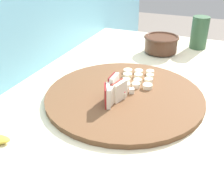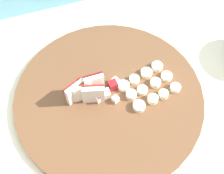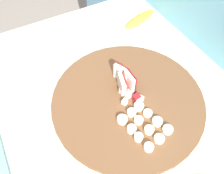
{
  "view_description": "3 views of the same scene",
  "coord_description": "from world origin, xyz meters",
  "px_view_note": "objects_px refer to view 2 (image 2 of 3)",
  "views": [
    {
      "loc": [
        -0.73,
        -0.2,
        1.3
      ],
      "look_at": [
        -0.08,
        0.07,
        0.93
      ],
      "focal_mm": 43.62,
      "sensor_mm": 36.0,
      "label": 1
    },
    {
      "loc": [
        -0.19,
        -0.31,
        1.55
      ],
      "look_at": [
        -0.07,
        0.05,
        0.92
      ],
      "focal_mm": 48.51,
      "sensor_mm": 36.0,
      "label": 2
    },
    {
      "loc": [
        0.23,
        -0.2,
        1.48
      ],
      "look_at": [
        -0.12,
        -0.01,
        0.96
      ],
      "focal_mm": 36.59,
      "sensor_mm": 36.0,
      "label": 3
    }
  ],
  "objects_px": {
    "banana_slice_rows": "(149,86)",
    "apple_dice_pile": "(108,91)",
    "apple_wedge_fan": "(87,90)",
    "cutting_board": "(109,97)"
  },
  "relations": [
    {
      "from": "cutting_board",
      "to": "apple_wedge_fan",
      "type": "height_order",
      "value": "apple_wedge_fan"
    },
    {
      "from": "cutting_board",
      "to": "apple_wedge_fan",
      "type": "distance_m",
      "value": 0.06
    },
    {
      "from": "cutting_board",
      "to": "banana_slice_rows",
      "type": "distance_m",
      "value": 0.1
    },
    {
      "from": "cutting_board",
      "to": "apple_dice_pile",
      "type": "xyz_separation_m",
      "value": [
        0.0,
        0.01,
        0.02
      ]
    },
    {
      "from": "cutting_board",
      "to": "banana_slice_rows",
      "type": "xyz_separation_m",
      "value": [
        0.1,
        -0.01,
        0.01
      ]
    },
    {
      "from": "apple_wedge_fan",
      "to": "apple_dice_pile",
      "type": "height_order",
      "value": "apple_wedge_fan"
    },
    {
      "from": "cutting_board",
      "to": "banana_slice_rows",
      "type": "height_order",
      "value": "banana_slice_rows"
    },
    {
      "from": "banana_slice_rows",
      "to": "apple_dice_pile",
      "type": "bearing_deg",
      "value": 169.34
    },
    {
      "from": "apple_dice_pile",
      "to": "banana_slice_rows",
      "type": "xyz_separation_m",
      "value": [
        0.1,
        -0.02,
        -0.0
      ]
    },
    {
      "from": "apple_wedge_fan",
      "to": "banana_slice_rows",
      "type": "relative_size",
      "value": 0.67
    }
  ]
}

